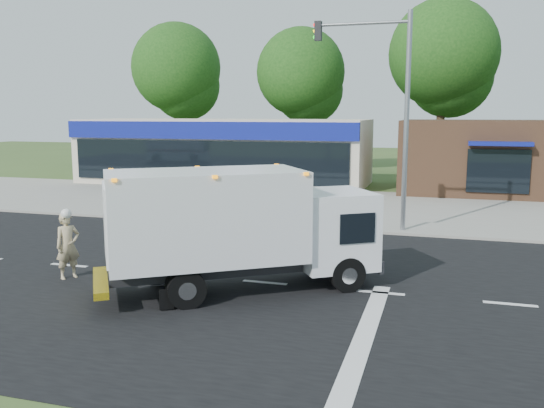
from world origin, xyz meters
name	(u,v)px	position (x,y,z in m)	size (l,w,h in m)	color
ground	(265,283)	(0.00, 0.00, 0.00)	(120.00, 120.00, 0.00)	#385123
road_asphalt	(265,283)	(0.00, 0.00, 0.00)	(60.00, 14.00, 0.02)	black
sidewalk	(326,224)	(0.00, 8.20, 0.06)	(60.00, 2.40, 0.12)	gray
parking_apron	(350,203)	(0.00, 14.00, 0.01)	(60.00, 9.00, 0.02)	gray
lane_markings	(303,303)	(1.35, -1.35, 0.02)	(55.20, 7.00, 0.01)	silver
ems_box_truck	(237,222)	(-0.46, -0.84, 1.77)	(6.93, 5.62, 3.07)	black
emergency_worker	(68,244)	(-5.20, -1.09, 0.93)	(0.71, 0.78, 1.91)	tan
retail_strip_mall	(223,151)	(-9.00, 19.93, 2.01)	(18.00, 6.20, 4.00)	beige
brown_storefront	(494,157)	(7.00, 19.98, 2.00)	(10.00, 6.70, 4.00)	#382316
traffic_signal_pole	(389,99)	(2.35, 7.60, 4.92)	(3.51, 0.25, 8.00)	gray
background_trees	(372,70)	(-0.85, 28.16, 7.38)	(36.77, 7.39, 12.10)	#332114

